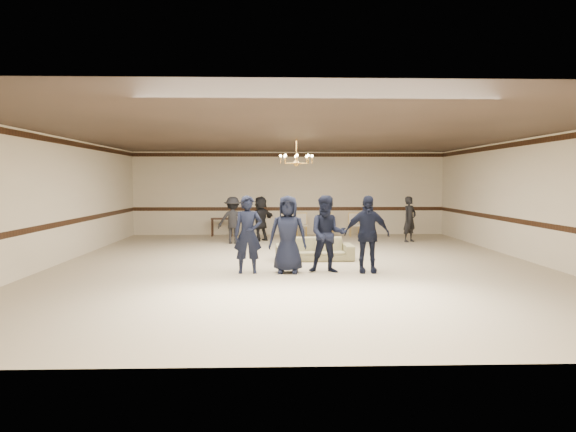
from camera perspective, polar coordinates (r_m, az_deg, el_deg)
name	(u,v)px	position (r m, az deg, el deg)	size (l,w,h in m)	color
room	(298,200)	(12.56, 1.15, 1.77)	(12.01, 14.01, 3.21)	tan
chair_rail	(289,209)	(19.56, 0.12, 0.81)	(12.00, 0.02, 0.14)	black
crown_molding	(289,155)	(19.56, 0.13, 6.91)	(12.00, 0.02, 0.14)	black
chandelier	(296,151)	(13.58, 0.95, 7.32)	(0.94, 0.94, 0.89)	#BC8A3C
boy_a	(248,234)	(11.43, -4.54, -2.08)	(0.64, 0.42, 1.76)	black
boy_b	(288,234)	(11.43, -0.02, -2.07)	(0.86, 0.56, 1.76)	black
boy_c	(327,234)	(11.49, 4.47, -2.05)	(0.85, 0.67, 1.76)	black
boy_d	(367,234)	(11.62, 8.89, -2.02)	(1.03, 0.43, 1.76)	black
settee	(314,249)	(13.34, 2.99, -3.73)	(2.02, 0.79, 0.59)	#7E7754
adult_left	(233,220)	(16.85, -6.24, -0.48)	(1.00, 0.58, 1.55)	black
adult_mid	(261,219)	(17.50, -3.12, -0.30)	(1.44, 0.46, 1.55)	black
adult_right	(410,219)	(17.72, 13.57, -0.35)	(0.57, 0.37, 1.55)	black
banquet_chair_left	(302,225)	(18.94, 1.55, -1.02)	(0.42, 0.42, 0.86)	beige
banquet_chair_mid	(328,225)	(19.03, 4.56, -1.01)	(0.42, 0.42, 0.86)	beige
banquet_chair_right	(355,225)	(19.16, 7.53, -1.00)	(0.42, 0.42, 0.86)	beige
console_table	(222,227)	(19.21, -7.46, -1.25)	(0.81, 0.34, 0.68)	black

